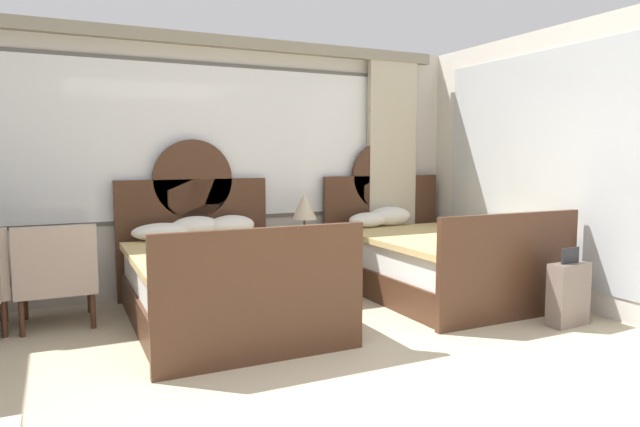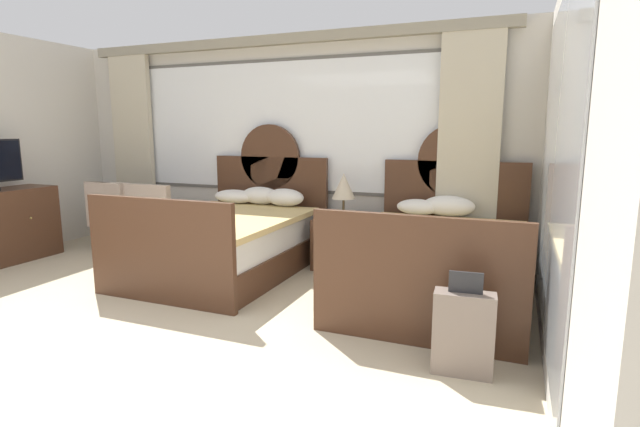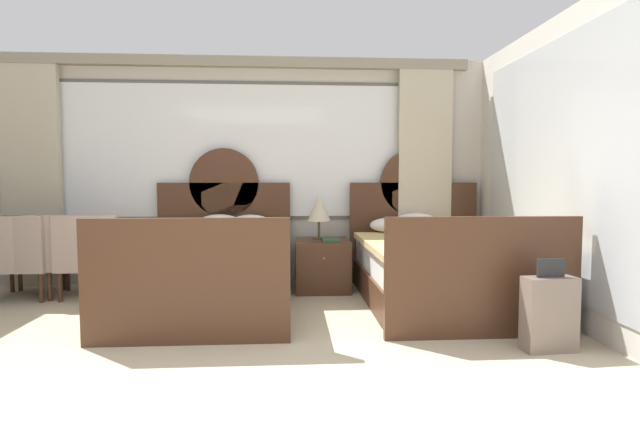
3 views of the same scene
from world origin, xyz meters
name	(u,v)px [view 3 (image 3 of 3)]	position (x,y,z in m)	size (l,w,h in m)	color
wall_back_window	(234,165)	(0.00, 3.75, 1.43)	(6.06, 0.22, 2.70)	beige
wall_right_mirror	(592,166)	(3.06, 1.60, 1.35)	(0.08, 4.34, 2.70)	beige
bed_near_window	(211,269)	(-0.11, 2.64, 0.37)	(1.55, 2.18, 1.62)	#472B1C
bed_near_mirror	(438,267)	(2.16, 2.63, 0.36)	(1.55, 2.18, 1.62)	#472B1C
nightstand_between_beds	(322,265)	(1.03, 3.27, 0.29)	(0.60, 0.62, 0.57)	#472B1C
table_lamp_on_nightstand	(319,209)	(1.00, 3.32, 0.92)	(0.27, 0.27, 0.50)	brown
book_on_nightstand	(330,240)	(1.11, 3.15, 0.59)	(0.18, 0.26, 0.03)	#285133
armchair_by_window_left	(93,255)	(-1.41, 3.07, 0.46)	(0.63, 0.63, 0.89)	#B29E8E
armchair_by_window_centre	(26,255)	(-2.10, 3.07, 0.46)	(0.73, 0.73, 0.89)	#B29E8E
armchair_by_window_right	(24,255)	(-2.11, 3.07, 0.46)	(0.66, 0.66, 0.89)	#B29E8E
suitcase_on_floor	(549,313)	(2.54, 1.22, 0.28)	(0.39, 0.19, 0.68)	#75665B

